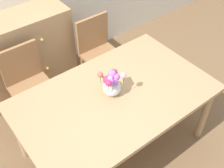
# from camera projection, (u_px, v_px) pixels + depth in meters

# --- Properties ---
(ground_plane) EXTENTS (12.00, 12.00, 0.00)m
(ground_plane) POSITION_uv_depth(u_px,v_px,m) (114.00, 144.00, 3.03)
(ground_plane) COLOR brown
(dining_table) EXTENTS (1.74, 1.08, 0.74)m
(dining_table) POSITION_uv_depth(u_px,v_px,m) (115.00, 101.00, 2.58)
(dining_table) COLOR tan
(dining_table) RESTS_ON ground_plane
(chair_left) EXTENTS (0.42, 0.42, 0.90)m
(chair_left) POSITION_uv_depth(u_px,v_px,m) (28.00, 81.00, 2.98)
(chair_left) COLOR #9E7047
(chair_left) RESTS_ON ground_plane
(chair_right) EXTENTS (0.42, 0.42, 0.90)m
(chair_right) POSITION_uv_depth(u_px,v_px,m) (99.00, 49.00, 3.38)
(chair_right) COLOR #9E7047
(chair_right) RESTS_ON ground_plane
(dresser) EXTENTS (1.40, 0.47, 1.00)m
(dresser) POSITION_uv_depth(u_px,v_px,m) (13.00, 60.00, 3.26)
(dresser) COLOR tan
(dresser) RESTS_ON ground_plane
(flower_vase) EXTENTS (0.22, 0.21, 0.25)m
(flower_vase) POSITION_uv_depth(u_px,v_px,m) (112.00, 84.00, 2.45)
(flower_vase) COLOR silver
(flower_vase) RESTS_ON dining_table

